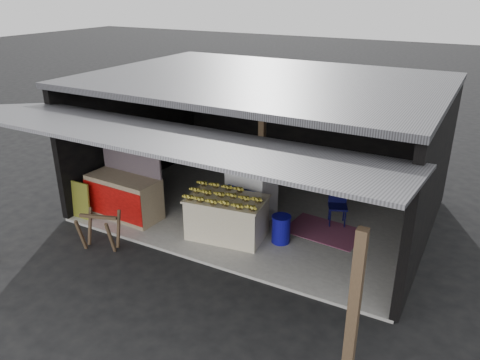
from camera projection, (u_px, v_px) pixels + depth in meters
The scene contains 13 objects.
ground at pixel (200, 263), 8.65m from camera, with size 80.00×80.00×0.00m, color black.
concrete_slab at pixel (260, 209), 10.66m from camera, with size 7.00×5.00×0.06m, color gray.
shophouse at pixel (269, 118), 10.11m from camera, with size 7.40×7.29×3.02m.
banana_table at pixel (227, 217), 9.30m from camera, with size 1.66×1.15×0.85m.
banana_pile at pixel (227, 194), 9.11m from camera, with size 1.42×0.85×0.17m, color gold, non-canonical shape.
white_crate at pixel (251, 193), 10.14m from camera, with size 1.04×0.76×1.07m.
neighbor_stall at pixel (125, 195), 10.12m from camera, with size 1.65×0.80×1.68m.
green_signboard at pixel (80, 200), 10.07m from camera, with size 0.55×0.04×0.82m, color black.
sawhorse at pixel (99, 228), 8.95m from camera, with size 0.82×0.81×0.73m.
water_barrel at pixel (281, 230), 9.15m from camera, with size 0.36×0.36×0.53m, color #0E0B83.
plastic_chair at pixel (338, 202), 9.84m from camera, with size 0.50×0.50×0.82m.
magenta_rug at pixel (324, 231), 9.65m from camera, with size 1.50×1.00×0.01m, color maroon.
picture_frames at pixel (298, 105), 11.94m from camera, with size 1.62×0.04×0.46m.
Camera 1 is at (4.21, -6.11, 4.76)m, focal length 35.00 mm.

